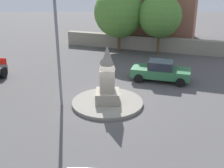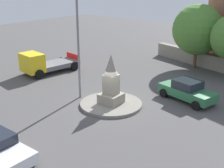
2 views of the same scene
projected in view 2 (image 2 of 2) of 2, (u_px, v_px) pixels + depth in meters
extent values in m
plane|color=#4F4C4C|center=(111.00, 105.00, 20.74)|extent=(80.00, 80.00, 0.00)
cylinder|color=gray|center=(111.00, 104.00, 20.71)|extent=(4.30, 4.30, 0.19)
cube|color=gray|center=(111.00, 98.00, 20.56)|extent=(1.40, 1.40, 0.67)
cube|color=gray|center=(111.00, 84.00, 20.23)|extent=(0.87, 0.87, 1.36)
cone|color=gray|center=(111.00, 65.00, 19.77)|extent=(0.96, 0.96, 1.41)
cylinder|color=slate|center=(78.00, 42.00, 20.79)|extent=(0.16, 0.16, 8.28)
cylinder|color=black|center=(31.00, 158.00, 14.07)|extent=(0.23, 0.64, 0.64)
cube|color=#2D6B42|center=(187.00, 92.00, 21.36)|extent=(2.72, 4.46, 0.62)
cube|color=#1E232D|center=(188.00, 84.00, 21.17)|extent=(1.95, 2.06, 0.59)
cylinder|color=black|center=(164.00, 93.00, 22.06)|extent=(0.38, 0.68, 0.64)
cylinder|color=black|center=(179.00, 88.00, 23.04)|extent=(0.38, 0.68, 0.64)
cylinder|color=black|center=(196.00, 106.00, 19.88)|extent=(0.38, 0.68, 0.64)
cylinder|color=black|center=(211.00, 100.00, 20.86)|extent=(0.38, 0.68, 0.64)
cube|color=yellow|center=(32.00, 63.00, 26.52)|extent=(1.82, 2.41, 1.65)
cube|color=slate|center=(58.00, 64.00, 28.43)|extent=(4.06, 2.77, 0.40)
cube|color=red|center=(73.00, 56.00, 29.48)|extent=(0.39, 2.09, 0.50)
cylinder|color=black|center=(39.00, 74.00, 26.03)|extent=(0.87, 0.41, 0.84)
cylinder|color=black|center=(27.00, 69.00, 27.54)|extent=(0.87, 0.41, 0.84)
cylinder|color=black|center=(74.00, 66.00, 28.48)|extent=(0.87, 0.41, 0.84)
cylinder|color=black|center=(61.00, 62.00, 29.99)|extent=(0.87, 0.41, 0.84)
cylinder|color=brown|center=(195.00, 57.00, 29.17)|extent=(0.33, 0.33, 2.06)
sphere|color=#4C7F33|center=(198.00, 30.00, 28.27)|extent=(4.77, 4.77, 4.77)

